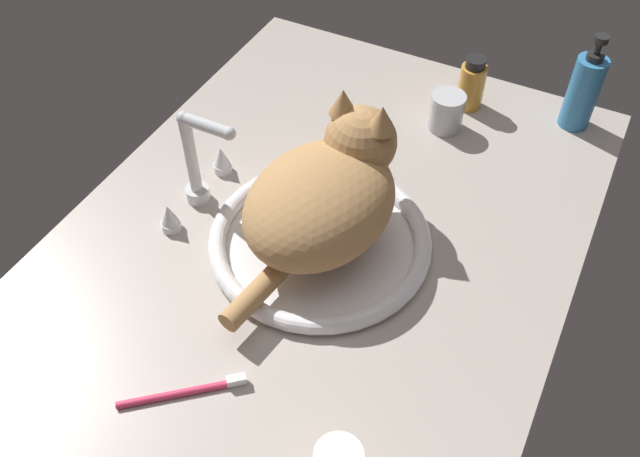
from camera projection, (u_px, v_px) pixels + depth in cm
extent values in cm
cube|color=#ADA399|center=(320.00, 240.00, 110.02)|extent=(107.24, 77.77, 3.00)
torus|color=white|center=(320.00, 240.00, 106.31)|extent=(34.91, 34.91, 2.69)
cylinder|color=white|center=(320.00, 244.00, 107.08)|extent=(30.87, 30.87, 0.60)
cylinder|color=silver|center=(198.00, 194.00, 113.40)|extent=(4.00, 4.00, 2.42)
cylinder|color=silver|center=(191.00, 155.00, 107.06)|extent=(2.00, 2.00, 14.71)
sphere|color=silver|center=(184.00, 118.00, 101.62)|extent=(2.20, 2.20, 2.20)
cylinder|color=silver|center=(206.00, 126.00, 100.40)|extent=(2.00, 7.99, 2.00)
sphere|color=silver|center=(229.00, 134.00, 99.17)|extent=(2.10, 2.10, 2.10)
cylinder|color=silver|center=(171.00, 225.00, 109.13)|extent=(3.20, 3.20, 1.60)
cone|color=silver|center=(169.00, 214.00, 107.19)|extent=(2.88, 2.88, 3.62)
cylinder|color=silver|center=(223.00, 168.00, 118.29)|extent=(3.20, 3.20, 1.60)
cone|color=silver|center=(221.00, 156.00, 116.35)|extent=(2.88, 2.88, 3.62)
ellipsoid|color=tan|center=(320.00, 203.00, 100.27)|extent=(28.96, 24.14, 13.62)
sphere|color=tan|center=(360.00, 142.00, 102.65)|extent=(11.21, 11.21, 11.21)
cone|color=tan|center=(343.00, 102.00, 99.50)|extent=(4.26, 4.26, 4.20)
cone|color=tan|center=(382.00, 118.00, 96.88)|extent=(4.26, 4.26, 4.20)
ellipsoid|color=silver|center=(375.00, 133.00, 105.78)|extent=(4.02, 5.15, 3.59)
ellipsoid|color=silver|center=(354.00, 172.00, 105.80)|extent=(8.92, 12.24, 7.49)
cylinder|color=tan|center=(256.00, 293.00, 95.67)|extent=(12.89, 5.01, 3.20)
cylinder|color=#B2B5BA|center=(446.00, 114.00, 124.66)|extent=(6.18, 6.18, 6.14)
cylinder|color=silver|center=(449.00, 98.00, 122.01)|extent=(6.30, 6.30, 1.00)
cylinder|color=teal|center=(583.00, 93.00, 122.47)|extent=(5.53, 5.53, 13.97)
cylinder|color=black|center=(595.00, 57.00, 116.86)|extent=(3.04, 3.04, 1.20)
cylinder|color=black|center=(598.00, 48.00, 115.58)|extent=(1.11, 1.11, 2.25)
cylinder|color=black|center=(601.00, 39.00, 114.30)|extent=(2.49, 2.49, 1.20)
cylinder|color=gold|center=(471.00, 87.00, 128.15)|extent=(4.93, 4.93, 8.67)
cylinder|color=black|center=(476.00, 63.00, 124.28)|extent=(3.70, 3.70, 1.80)
cylinder|color=#D83359|center=(172.00, 395.00, 89.27)|extent=(10.02, 11.78, 1.00)
cube|color=white|center=(236.00, 380.00, 90.08)|extent=(2.58, 2.77, 1.20)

